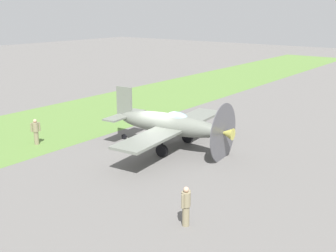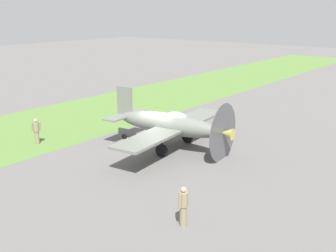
{
  "view_description": "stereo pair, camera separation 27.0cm",
  "coord_description": "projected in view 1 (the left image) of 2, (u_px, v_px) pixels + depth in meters",
  "views": [
    {
      "loc": [
        19.72,
        16.17,
        8.62
      ],
      "look_at": [
        -0.29,
        0.71,
        1.46
      ],
      "focal_mm": 44.16,
      "sensor_mm": 36.0,
      "label": 1
    },
    {
      "loc": [
        19.55,
        16.39,
        8.62
      ],
      "look_at": [
        -0.29,
        0.71,
        1.46
      ],
      "focal_mm": 44.16,
      "sensor_mm": 36.0,
      "label": 2
    }
  ],
  "objects": [
    {
      "name": "ground_crew_mechanic",
      "position": [
        186.0,
        205.0,
        16.84
      ],
      "size": [
        0.63,
        0.38,
        1.73
      ],
      "rotation": [
        0.0,
        0.0,
        0.06
      ],
      "color": "#847A5B",
      "rests_on": "ground"
    },
    {
      "name": "ground_plane",
      "position": [
        157.0,
        147.0,
        26.88
      ],
      "size": [
        160.0,
        160.0,
        0.0
      ],
      "primitive_type": "plane",
      "color": "#605E5B"
    },
    {
      "name": "grass_verge",
      "position": [
        59.0,
        122.0,
        32.78
      ],
      "size": [
        120.0,
        11.0,
        0.01
      ],
      "primitive_type": "cube",
      "color": "#567A38",
      "rests_on": "ground"
    },
    {
      "name": "ground_crew_chief",
      "position": [
        36.0,
        131.0,
        27.1
      ],
      "size": [
        0.58,
        0.38,
        1.73
      ],
      "rotation": [
        0.0,
        0.0,
        5.83
      ],
      "color": "#847A5B",
      "rests_on": "ground"
    },
    {
      "name": "airplane_lead",
      "position": [
        170.0,
        124.0,
        26.16
      ],
      "size": [
        10.8,
        8.56,
        3.83
      ],
      "rotation": [
        0.0,
        0.0,
        0.11
      ],
      "color": "slate",
      "rests_on": "ground"
    }
  ]
}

